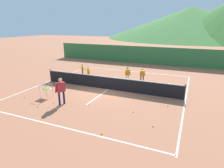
% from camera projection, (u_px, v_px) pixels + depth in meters
% --- Properties ---
extents(ground_plane, '(120.00, 120.00, 0.00)m').
position_uv_depth(ground_plane, '(108.00, 89.00, 14.25)').
color(ground_plane, '#A86647').
extents(line_baseline_near, '(10.89, 0.08, 0.01)m').
position_uv_depth(line_baseline_near, '(57.00, 126.00, 9.08)').
color(line_baseline_near, white).
rests_on(line_baseline_near, ground).
extents(line_baseline_far, '(10.89, 0.08, 0.01)m').
position_uv_depth(line_baseline_far, '(133.00, 71.00, 19.65)').
color(line_baseline_far, white).
rests_on(line_baseline_far, ground).
extents(line_sideline_west, '(0.08, 12.05, 0.01)m').
position_uv_depth(line_sideline_west, '(50.00, 81.00, 16.31)').
color(line_sideline_west, white).
rests_on(line_sideline_west, ground).
extents(line_sideline_east, '(0.08, 12.05, 0.01)m').
position_uv_depth(line_sideline_east, '(185.00, 100.00, 12.20)').
color(line_sideline_east, white).
rests_on(line_sideline_east, ground).
extents(line_service_center, '(0.08, 6.37, 0.01)m').
position_uv_depth(line_service_center, '(108.00, 89.00, 14.25)').
color(line_service_center, white).
rests_on(line_service_center, ground).
extents(tennis_net, '(10.79, 0.08, 1.05)m').
position_uv_depth(tennis_net, '(108.00, 83.00, 14.10)').
color(tennis_net, '#333338').
rests_on(tennis_net, ground).
extents(instructor, '(0.47, 0.83, 1.65)m').
position_uv_depth(instructor, '(61.00, 89.00, 11.26)').
color(instructor, '#191E4C').
rests_on(instructor, ground).
extents(student_0, '(0.61, 0.52, 1.28)m').
position_uv_depth(student_0, '(83.00, 69.00, 17.26)').
color(student_0, navy).
rests_on(student_0, ground).
extents(student_1, '(0.35, 0.53, 1.28)m').
position_uv_depth(student_1, '(89.00, 72.00, 16.13)').
color(student_1, navy).
rests_on(student_1, ground).
extents(student_2, '(0.42, 0.73, 1.37)m').
position_uv_depth(student_2, '(128.00, 73.00, 15.50)').
color(student_2, silver).
rests_on(student_2, ground).
extents(student_3, '(0.44, 0.68, 1.24)m').
position_uv_depth(student_3, '(142.00, 74.00, 15.56)').
color(student_3, black).
rests_on(student_3, ground).
extents(ball_cart, '(0.58, 0.58, 0.90)m').
position_uv_depth(ball_cart, '(46.00, 89.00, 12.51)').
color(ball_cart, '#B7B7BC').
rests_on(ball_cart, ground).
extents(tennis_ball_0, '(0.07, 0.07, 0.07)m').
position_uv_depth(tennis_ball_0, '(90.00, 89.00, 14.10)').
color(tennis_ball_0, yellow).
rests_on(tennis_ball_0, ground).
extents(tennis_ball_1, '(0.07, 0.07, 0.07)m').
position_uv_depth(tennis_ball_1, '(168.00, 106.00, 11.25)').
color(tennis_ball_1, yellow).
rests_on(tennis_ball_1, ground).
extents(tennis_ball_2, '(0.07, 0.07, 0.07)m').
position_uv_depth(tennis_ball_2, '(89.00, 104.00, 11.51)').
color(tennis_ball_2, yellow).
rests_on(tennis_ball_2, ground).
extents(tennis_ball_3, '(0.07, 0.07, 0.07)m').
position_uv_depth(tennis_ball_3, '(38.00, 107.00, 11.10)').
color(tennis_ball_3, yellow).
rests_on(tennis_ball_3, ground).
extents(tennis_ball_4, '(0.07, 0.07, 0.07)m').
position_uv_depth(tennis_ball_4, '(24.00, 97.00, 12.63)').
color(tennis_ball_4, yellow).
rests_on(tennis_ball_4, ground).
extents(tennis_ball_5, '(0.07, 0.07, 0.07)m').
position_uv_depth(tennis_ball_5, '(153.00, 126.00, 9.01)').
color(tennis_ball_5, yellow).
rests_on(tennis_ball_5, ground).
extents(tennis_ball_6, '(0.07, 0.07, 0.07)m').
position_uv_depth(tennis_ball_6, '(79.00, 88.00, 14.38)').
color(tennis_ball_6, yellow).
rests_on(tennis_ball_6, ground).
extents(tennis_ball_7, '(0.07, 0.07, 0.07)m').
position_uv_depth(tennis_ball_7, '(97.00, 95.00, 13.07)').
color(tennis_ball_7, yellow).
rests_on(tennis_ball_7, ground).
extents(tennis_ball_8, '(0.07, 0.07, 0.07)m').
position_uv_depth(tennis_ball_8, '(133.00, 112.00, 10.50)').
color(tennis_ball_8, yellow).
rests_on(tennis_ball_8, ground).
extents(tennis_ball_9, '(0.07, 0.07, 0.07)m').
position_uv_depth(tennis_ball_9, '(102.00, 134.00, 8.38)').
color(tennis_ball_9, yellow).
rests_on(tennis_ball_9, ground).
extents(tennis_ball_10, '(0.07, 0.07, 0.07)m').
position_uv_depth(tennis_ball_10, '(54.00, 102.00, 11.73)').
color(tennis_ball_10, yellow).
rests_on(tennis_ball_10, ground).
extents(windscreen_fence, '(23.96, 0.08, 2.10)m').
position_uv_depth(windscreen_fence, '(144.00, 55.00, 23.36)').
color(windscreen_fence, '#33753D').
rests_on(windscreen_fence, ground).
extents(hill_1, '(59.92, 59.92, 10.90)m').
position_uv_depth(hill_1, '(191.00, 22.00, 68.25)').
color(hill_1, '#427A38').
rests_on(hill_1, ground).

